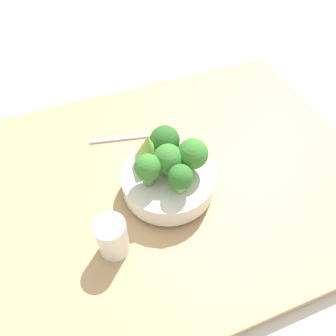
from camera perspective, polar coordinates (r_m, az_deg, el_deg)
The scene contains 11 objects.
ground_plane at distance 0.87m, azimuth 1.39°, elevation -2.83°, with size 6.00×6.00×0.00m, color silver.
table at distance 0.85m, azimuth 1.41°, elevation -2.04°, with size 0.98×0.76×0.04m.
bowl at distance 0.78m, azimuth -0.00°, elevation -2.24°, with size 0.22×0.22×0.07m.
broccoli_floret_right at distance 0.70m, azimuth -3.52°, elevation -0.06°, with size 0.06×0.06×0.08m.
broccoli_floret_back at distance 0.69m, azimuth 2.15°, elevation -1.70°, with size 0.06×0.06×0.07m.
romanesco_piece_near at distance 0.74m, azimuth -3.49°, elevation 3.54°, with size 0.07×0.07×0.09m.
broccoli_floret_center at distance 0.72m, azimuth -0.00°, elevation 1.51°, with size 0.07×0.07×0.08m.
broccoli_floret_front at distance 0.75m, azimuth -0.56°, elevation 4.77°, with size 0.07×0.07×0.09m.
broccoli_floret_left at distance 0.72m, azimuth 4.31°, elevation 2.41°, with size 0.07×0.07×0.09m.
cup at distance 0.69m, azimuth -9.67°, elevation -11.82°, with size 0.06×0.06×0.10m.
fork at distance 0.93m, azimuth -7.77°, elevation 5.14°, with size 0.18×0.05×0.01m.
Camera 1 is at (0.20, 0.48, 0.70)m, focal length 35.00 mm.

